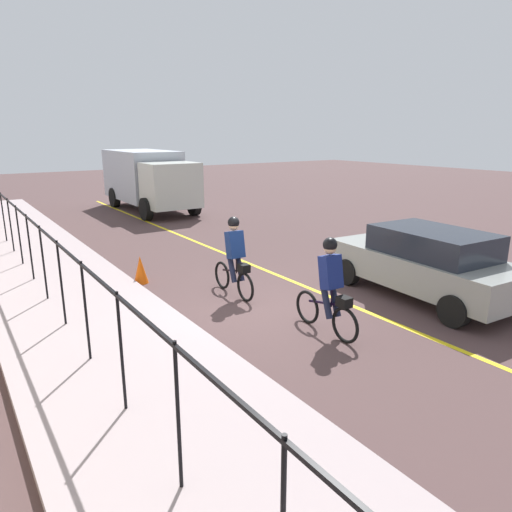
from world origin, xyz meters
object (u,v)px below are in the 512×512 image
(cyclist_lead, at_px, (235,257))
(traffic_cone_near, at_px, (141,270))
(patrol_sedan, at_px, (425,262))
(box_truck_background, at_px, (148,178))
(cyclist_follow, at_px, (329,287))

(cyclist_lead, xyz_separation_m, traffic_cone_near, (2.10, 1.44, -0.57))
(patrol_sedan, xyz_separation_m, traffic_cone_near, (4.56, 4.91, -0.48))
(cyclist_lead, relative_size, box_truck_background, 0.27)
(cyclist_follow, xyz_separation_m, patrol_sedan, (0.28, -3.15, -0.09))
(box_truck_background, bearing_deg, patrol_sedan, 2.42)
(patrol_sedan, distance_m, traffic_cone_near, 6.72)
(cyclist_lead, bearing_deg, cyclist_follow, -172.08)
(patrol_sedan, bearing_deg, cyclist_follow, 98.62)
(cyclist_lead, distance_m, patrol_sedan, 4.26)
(cyclist_lead, distance_m, traffic_cone_near, 2.61)
(traffic_cone_near, bearing_deg, patrol_sedan, -132.87)
(cyclist_lead, height_order, box_truck_background, box_truck_background)
(box_truck_background, xyz_separation_m, traffic_cone_near, (-10.53, 4.44, -1.21))
(cyclist_follow, bearing_deg, box_truck_background, -8.61)
(cyclist_follow, height_order, patrol_sedan, cyclist_follow)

